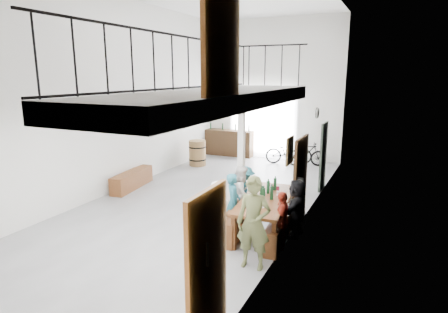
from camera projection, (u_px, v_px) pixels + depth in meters
The scene contains 24 objects.
floor at pixel (203, 201), 10.14m from camera, with size 12.00×12.00×0.00m, color slate.
room_walls at pixel (201, 67), 9.37m from camera, with size 12.00×12.00×12.00m.
gateway_portal at pixel (262, 123), 15.26m from camera, with size 2.80×0.08×2.80m, color white.
right_wall_decor at pixel (282, 163), 6.99m from camera, with size 0.07×8.28×5.07m.
balcony at pixel (217, 101), 5.91m from camera, with size 1.52×5.62×4.00m.
tasting_table at pixel (266, 202), 7.99m from camera, with size 1.17×2.39×0.79m.
bench_inner at pixel (241, 217), 8.33m from camera, with size 0.36×2.26×0.52m, color brown.
bench_wall at pixel (281, 226), 7.88m from camera, with size 0.28×2.14×0.49m, color brown.
tableware at pixel (265, 191), 7.96m from camera, with size 0.50×1.43×0.35m.
side_bench at pixel (132, 180), 11.26m from camera, with size 0.40×1.83×0.51m, color brown.
oak_barrel at pixel (197, 153), 14.01m from camera, with size 0.64×0.64×0.95m.
serving_counter at pixel (229, 143), 15.74m from camera, with size 2.03×0.56×1.07m, color #382412.
counter_bottles at pixel (229, 127), 15.59m from camera, with size 1.79×0.14×0.28m.
guest_left_a at pixel (219, 211), 7.62m from camera, with size 0.63×0.41×1.29m, color white.
guest_left_b at pixel (233, 202), 8.13m from camera, with size 0.47×0.31×1.30m, color #266D80.
guest_left_c at pixel (242, 194), 8.68m from camera, with size 0.64×0.50×1.32m, color white.
guest_left_d at pixel (246, 191), 9.06m from camera, with size 0.78×0.45×1.21m, color #266D80.
guest_right_a at pixel (282, 220), 7.30m from camera, with size 0.69×0.29×1.17m, color #AF301E.
guest_right_b at pixel (296, 208), 7.84m from camera, with size 1.16×0.37×1.25m, color black.
guest_right_c at pixel (297, 202), 8.35m from camera, with size 0.57×0.37×1.17m, color white.
host_standing at pixel (254, 223), 6.52m from camera, with size 0.61×0.40×1.67m, color #515630.
potted_plant at pixel (295, 203), 9.40m from camera, with size 0.36×0.32×0.40m, color #1B4A15.
bicycle_near at pixel (289, 152), 14.27m from camera, with size 0.61×1.75×0.92m, color black.
bicycle_far at pixel (306, 154), 13.96m from camera, with size 0.43×1.51×0.91m, color black.
Camera 1 is at (4.59, -8.49, 3.38)m, focal length 30.00 mm.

